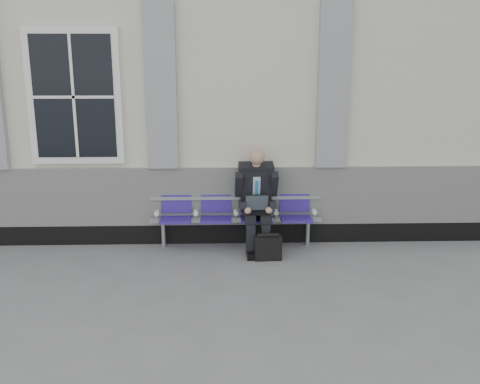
{
  "coord_description": "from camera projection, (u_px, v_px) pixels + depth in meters",
  "views": [
    {
      "loc": [
        2.5,
        -6.43,
        2.8
      ],
      "look_at": [
        2.73,
        0.9,
        0.95
      ],
      "focal_mm": 40.0,
      "sensor_mm": 36.0,
      "label": 1
    }
  ],
  "objects": [
    {
      "name": "briefcase",
      "position": [
        268.0,
        248.0,
        7.59
      ],
      "size": [
        0.39,
        0.18,
        0.39
      ],
      "color": "black",
      "rests_on": "ground"
    },
    {
      "name": "ground",
      "position": [
        30.0,
        283.0,
        6.84
      ],
      "size": [
        70.0,
        70.0,
        0.0
      ],
      "primitive_type": "plane",
      "color": "slate",
      "rests_on": "ground"
    },
    {
      "name": "businessman",
      "position": [
        257.0,
        197.0,
        7.87
      ],
      "size": [
        0.63,
        0.85,
        1.52
      ],
      "color": "black",
      "rests_on": "ground"
    },
    {
      "name": "bench",
      "position": [
        236.0,
        211.0,
        8.07
      ],
      "size": [
        2.6,
        0.47,
        0.91
      ],
      "color": "#9EA0A3",
      "rests_on": "ground"
    },
    {
      "name": "station_building",
      "position": [
        84.0,
        90.0,
        9.66
      ],
      "size": [
        14.4,
        4.4,
        4.49
      ],
      "color": "beige",
      "rests_on": "ground"
    }
  ]
}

